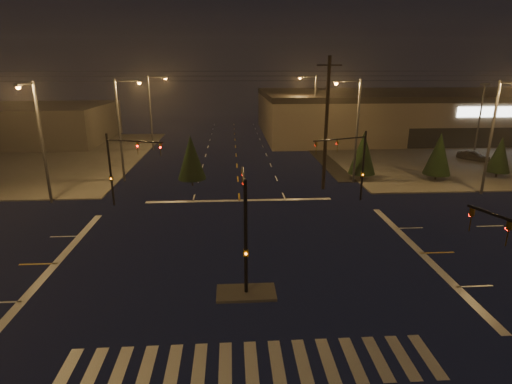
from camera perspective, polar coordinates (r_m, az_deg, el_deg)
ground at (r=24.34m, az=-1.79°, el=-9.44°), size 140.00×140.00×0.00m
sidewalk_ne at (r=61.10m, az=26.67°, el=5.16°), size 36.00×36.00×0.12m
sidewalk_nw at (r=60.49m, az=-32.67°, el=4.16°), size 36.00×36.00×0.12m
median_island at (r=20.81m, az=-1.41°, el=-14.20°), size 3.00×1.60×0.15m
crosswalk at (r=16.79m, az=-0.69°, el=-23.33°), size 15.00×2.60×0.01m
stop_bar_far at (r=34.52m, az=-2.39°, el=-1.22°), size 16.00×0.50×0.01m
parking_lot at (r=62.14m, az=31.57°, el=4.60°), size 50.00×24.00×0.08m
retail_building at (r=76.85m, az=24.47°, el=10.44°), size 60.20×28.30×7.20m
commercial_block at (r=72.88m, az=-32.08°, el=8.25°), size 30.00×18.00×5.60m
signal_mast_median at (r=20.01m, az=-1.60°, el=-3.77°), size 0.25×4.59×6.00m
signal_mast_ne at (r=34.20m, az=13.74°, el=4.70°), size 4.84×1.86×6.00m
signal_mast_nw at (r=33.85m, az=-18.77°, el=4.15°), size 4.84×1.86×6.00m
streetlight_1 at (r=41.44m, az=-18.59°, el=9.26°), size 2.77×0.32×10.00m
streetlight_2 at (r=56.97m, az=-14.57°, el=11.54°), size 2.77×0.32×10.00m
streetlight_3 at (r=39.87m, az=13.84°, el=9.37°), size 2.77×0.32×10.00m
streetlight_4 at (r=59.16m, az=8.11°, el=12.11°), size 2.77×0.32×10.00m
streetlight_5 at (r=36.70m, az=-28.57°, el=7.14°), size 0.32×2.77×10.00m
streetlight_6 at (r=40.27m, az=30.91°, el=7.51°), size 0.32×2.77×10.00m
utility_pole_1 at (r=37.08m, az=10.02°, el=9.55°), size 2.20×0.32×12.00m
conifer_0 at (r=41.66m, az=15.03°, el=5.42°), size 2.70×2.70×4.92m
conifer_1 at (r=43.94m, az=24.66°, el=4.98°), size 2.66×2.66×4.86m
conifer_2 at (r=48.01m, az=31.49°, el=4.60°), size 2.32×2.32×4.33m
conifer_3 at (r=38.67m, az=-9.24°, el=4.90°), size 2.70×2.70×4.92m
car_parked at (r=56.24m, az=28.63°, el=4.59°), size 3.39×3.94×1.28m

